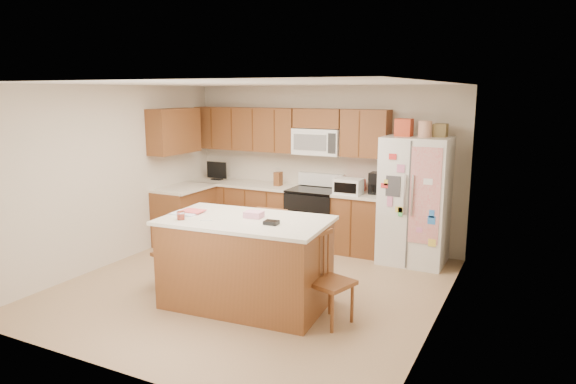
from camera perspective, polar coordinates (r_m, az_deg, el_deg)
The scene contains 9 objects.
ground at distance 6.57m, azimuth -4.00°, elevation -10.44°, with size 4.50×4.50×0.00m, color #98765C.
room_shell at distance 6.19m, azimuth -4.18°, elevation 2.06°, with size 4.60×4.60×2.52m.
cabinetry at distance 8.29m, azimuth -3.64°, elevation 0.70°, with size 3.36×1.56×2.15m.
stove at distance 8.08m, azimuth 2.96°, elevation -2.78°, with size 0.76×0.65×1.13m.
refrigerator at distance 7.44m, azimuth 13.93°, elevation -0.77°, with size 0.90×0.79×2.04m.
island at distance 5.89m, azimuth -4.71°, elevation -7.74°, with size 1.93×1.22×1.11m.
windsor_chair_left at distance 6.52m, azimuth -12.41°, elevation -6.58°, with size 0.46×0.47×0.97m.
windsor_chair_back at distance 6.55m, azimuth -1.23°, elevation -6.08°, with size 0.46×0.44×1.00m.
windsor_chair_right at distance 5.47m, azimuth 4.63°, elevation -9.87°, with size 0.50×0.51×0.97m.
Camera 1 is at (3.14, -5.25, 2.41)m, focal length 32.00 mm.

